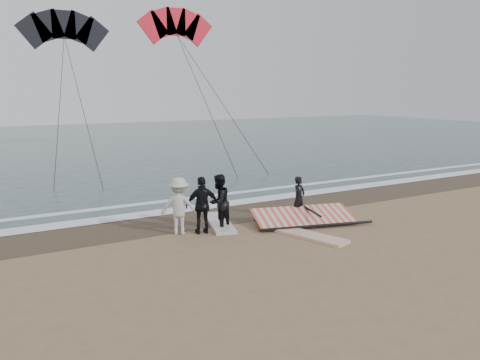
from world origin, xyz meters
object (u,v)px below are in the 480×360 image
object	(u,v)px
man_main	(299,198)
board_cream	(219,223)
board_white	(311,236)
sail_rig	(300,218)

from	to	relation	value
man_main	board_cream	world-z (taller)	man_main
board_white	sail_rig	bearing A→B (deg)	47.63
man_main	board_white	size ratio (longest dim) A/B	0.64
board_white	sail_rig	world-z (taller)	sail_rig
board_cream	sail_rig	xyz separation A→B (m)	(2.59, -1.26, 0.14)
board_white	board_cream	distance (m)	3.41
board_cream	sail_rig	world-z (taller)	sail_rig
man_main	sail_rig	distance (m)	0.86
man_main	board_cream	xyz separation A→B (m)	(-2.93, 0.73, -0.73)
man_main	board_cream	distance (m)	3.11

